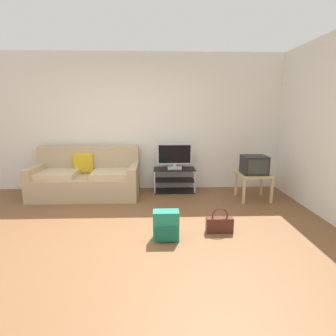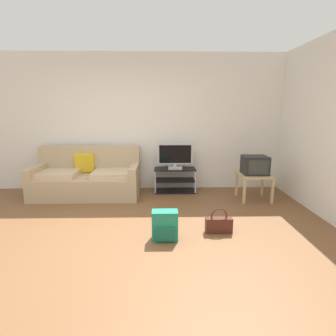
{
  "view_description": "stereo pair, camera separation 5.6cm",
  "coord_description": "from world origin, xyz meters",
  "px_view_note": "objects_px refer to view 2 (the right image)",
  "views": [
    {
      "loc": [
        0.53,
        -3.16,
        1.61
      ],
      "look_at": [
        0.68,
        1.18,
        0.68
      ],
      "focal_mm": 29.27,
      "sensor_mm": 36.0,
      "label": 1
    },
    {
      "loc": [
        0.59,
        -3.16,
        1.61
      ],
      "look_at": [
        0.68,
        1.18,
        0.68
      ],
      "focal_mm": 29.27,
      "sensor_mm": 36.0,
      "label": 2
    }
  ],
  "objects_px": {
    "couch": "(88,178)",
    "handbag": "(219,224)",
    "tv_stand": "(175,180)",
    "backpack": "(165,226)",
    "flat_tv": "(175,156)",
    "side_table": "(254,178)",
    "crt_tv": "(255,165)"
  },
  "relations": [
    {
      "from": "couch",
      "to": "side_table",
      "type": "bearing_deg",
      "value": -6.31
    },
    {
      "from": "couch",
      "to": "tv_stand",
      "type": "bearing_deg",
      "value": 6.67
    },
    {
      "from": "couch",
      "to": "backpack",
      "type": "bearing_deg",
      "value": -52.32
    },
    {
      "from": "backpack",
      "to": "flat_tv",
      "type": "bearing_deg",
      "value": 63.62
    },
    {
      "from": "crt_tv",
      "to": "tv_stand",
      "type": "bearing_deg",
      "value": 159.68
    },
    {
      "from": "couch",
      "to": "handbag",
      "type": "height_order",
      "value": "couch"
    },
    {
      "from": "handbag",
      "to": "couch",
      "type": "bearing_deg",
      "value": 141.87
    },
    {
      "from": "flat_tv",
      "to": "backpack",
      "type": "height_order",
      "value": "flat_tv"
    },
    {
      "from": "flat_tv",
      "to": "crt_tv",
      "type": "height_order",
      "value": "flat_tv"
    },
    {
      "from": "tv_stand",
      "to": "side_table",
      "type": "xyz_separation_m",
      "value": [
        1.41,
        -0.54,
        0.17
      ]
    },
    {
      "from": "side_table",
      "to": "flat_tv",
      "type": "bearing_deg",
      "value": 159.9
    },
    {
      "from": "tv_stand",
      "to": "crt_tv",
      "type": "bearing_deg",
      "value": -20.32
    },
    {
      "from": "tv_stand",
      "to": "side_table",
      "type": "relative_size",
      "value": 1.48
    },
    {
      "from": "tv_stand",
      "to": "flat_tv",
      "type": "xyz_separation_m",
      "value": [
        -0.0,
        -0.02,
        0.48
      ]
    },
    {
      "from": "side_table",
      "to": "crt_tv",
      "type": "relative_size",
      "value": 1.28
    },
    {
      "from": "tv_stand",
      "to": "backpack",
      "type": "xyz_separation_m",
      "value": [
        -0.22,
        -2.08,
        -0.05
      ]
    },
    {
      "from": "side_table",
      "to": "tv_stand",
      "type": "bearing_deg",
      "value": 159.11
    },
    {
      "from": "flat_tv",
      "to": "side_table",
      "type": "height_order",
      "value": "flat_tv"
    },
    {
      "from": "couch",
      "to": "handbag",
      "type": "distance_m",
      "value": 2.78
    },
    {
      "from": "flat_tv",
      "to": "couch",
      "type": "bearing_deg",
      "value": -174.08
    },
    {
      "from": "crt_tv",
      "to": "handbag",
      "type": "bearing_deg",
      "value": -123.44
    },
    {
      "from": "couch",
      "to": "side_table",
      "type": "xyz_separation_m",
      "value": [
        3.09,
        -0.34,
        0.07
      ]
    },
    {
      "from": "tv_stand",
      "to": "handbag",
      "type": "relative_size",
      "value": 2.29
    },
    {
      "from": "tv_stand",
      "to": "handbag",
      "type": "xyz_separation_m",
      "value": [
        0.5,
        -1.91,
        -0.12
      ]
    },
    {
      "from": "flat_tv",
      "to": "crt_tv",
      "type": "distance_m",
      "value": 1.5
    },
    {
      "from": "tv_stand",
      "to": "flat_tv",
      "type": "height_order",
      "value": "flat_tv"
    },
    {
      "from": "crt_tv",
      "to": "backpack",
      "type": "height_order",
      "value": "crt_tv"
    },
    {
      "from": "tv_stand",
      "to": "handbag",
      "type": "bearing_deg",
      "value": -75.4
    },
    {
      "from": "tv_stand",
      "to": "crt_tv",
      "type": "distance_m",
      "value": 1.56
    },
    {
      "from": "backpack",
      "to": "couch",
      "type": "bearing_deg",
      "value": 107.46
    },
    {
      "from": "crt_tv",
      "to": "handbag",
      "type": "relative_size",
      "value": 1.21
    },
    {
      "from": "couch",
      "to": "tv_stand",
      "type": "height_order",
      "value": "couch"
    }
  ]
}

